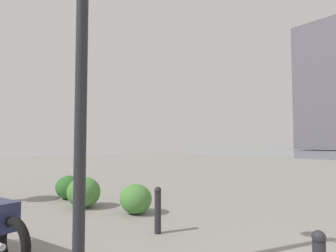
{
  "coord_description": "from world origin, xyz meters",
  "views": [
    {
      "loc": [
        0.08,
        2.29,
        1.66
      ],
      "look_at": [
        9.39,
        -5.28,
        2.31
      ],
      "focal_mm": 31.0,
      "sensor_mm": 36.0,
      "label": 1
    }
  ],
  "objects": [
    {
      "name": "bollard_mid",
      "position": [
        4.33,
        -0.93,
        0.44
      ],
      "size": [
        0.13,
        0.13,
        0.84
      ],
      "color": "#232328",
      "rests_on": "ground"
    },
    {
      "name": "shrub_wide",
      "position": [
        8.51,
        -0.82,
        0.33
      ],
      "size": [
        0.79,
        0.71,
        0.67
      ],
      "color": "#2D6628",
      "rests_on": "ground"
    },
    {
      "name": "shrub_low",
      "position": [
        7.18,
        -0.73,
        0.38
      ],
      "size": [
        0.9,
        0.81,
        0.77
      ],
      "color": "#477F38",
      "rests_on": "ground"
    },
    {
      "name": "lamppost",
      "position": [
        3.34,
        0.96,
        2.89
      ],
      "size": [
        0.98,
        0.28,
        4.39
      ],
      "color": "#232328",
      "rests_on": "ground"
    },
    {
      "name": "shrub_round",
      "position": [
        5.8,
        -1.4,
        0.34
      ],
      "size": [
        0.79,
        0.71,
        0.67
      ],
      "color": "#477F38",
      "rests_on": "ground"
    }
  ]
}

